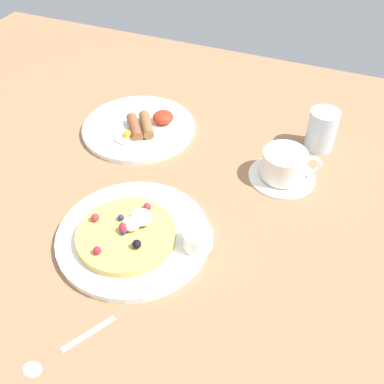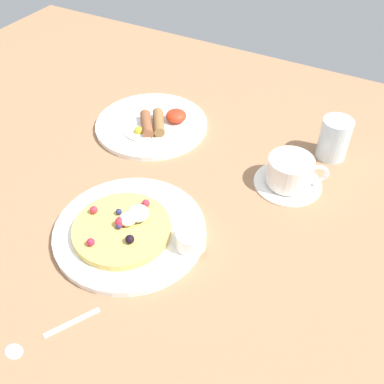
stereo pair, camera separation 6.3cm
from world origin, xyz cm
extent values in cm
cube|color=#9B6F4D|center=(0.00, 0.00, -1.50)|extent=(182.90, 131.19, 3.00)
cylinder|color=white|center=(-6.33, -9.05, 0.64)|extent=(26.44, 26.44, 1.28)
cylinder|color=#D7B558|center=(-6.92, -10.36, 1.98)|extent=(16.85, 16.85, 1.40)
sphere|color=#C2283C|center=(-5.94, -4.23, 3.38)|extent=(1.40, 1.40, 1.40)
sphere|color=red|center=(-13.01, -9.93, 3.37)|extent=(1.38, 1.38, 1.38)
sphere|color=navy|center=(-7.05, -10.82, 3.21)|extent=(1.07, 1.07, 1.07)
sphere|color=red|center=(-4.92, -7.09, 3.33)|extent=(1.31, 1.31, 1.31)
sphere|color=navy|center=(-4.70, -8.02, 3.23)|extent=(1.10, 1.10, 1.10)
sphere|color=navy|center=(-9.03, -8.12, 3.23)|extent=(1.10, 1.10, 1.10)
sphere|color=black|center=(-6.82, -9.58, 3.41)|extent=(1.46, 1.46, 1.46)
sphere|color=black|center=(-3.65, -12.51, 3.43)|extent=(1.51, 1.51, 1.51)
sphere|color=#C52240|center=(-8.91, -16.01, 3.35)|extent=(1.33, 1.33, 1.33)
sphere|color=red|center=(-7.22, -10.24, 3.52)|extent=(1.68, 1.68, 1.68)
ellipsoid|color=white|center=(-5.46, -7.24, 3.82)|extent=(3.80, 3.80, 2.28)
ellipsoid|color=white|center=(-6.46, -9.04, 3.60)|extent=(3.05, 3.05, 1.83)
cylinder|color=white|center=(4.89, -7.36, 2.88)|extent=(5.03, 5.03, 3.21)
cylinder|color=#5C290F|center=(4.89, -7.36, 3.53)|extent=(4.13, 4.13, 0.39)
cylinder|color=white|center=(-20.46, 20.11, 0.57)|extent=(25.28, 25.28, 1.14)
cylinder|color=olive|center=(-18.11, 19.56, 2.32)|extent=(6.61, 8.13, 2.35)
cylinder|color=brown|center=(-20.10, 17.72, 2.32)|extent=(6.92, 7.96, 2.35)
ellipsoid|color=white|center=(-20.42, 15.06, 1.44)|extent=(6.59, 5.60, 0.60)
sphere|color=yellow|center=(-20.42, 15.06, 1.94)|extent=(2.00, 2.00, 2.00)
ellipsoid|color=red|center=(-15.88, 23.48, 2.43)|extent=(4.69, 4.69, 2.58)
cylinder|color=white|center=(13.42, 16.45, 0.36)|extent=(13.23, 13.23, 0.71)
cylinder|color=white|center=(13.42, 16.45, 3.41)|extent=(8.73, 8.73, 5.40)
torus|color=white|center=(18.56, 17.99, 3.68)|extent=(3.89, 1.87, 3.82)
cylinder|color=#9D7E4E|center=(13.42, 16.45, 5.14)|extent=(7.42, 7.42, 0.43)
cube|color=silver|center=(-3.85, -27.60, 0.15)|extent=(4.95, 7.77, 0.30)
ellipsoid|color=silver|center=(-8.11, -34.97, 0.30)|extent=(2.86, 2.20, 0.60)
cylinder|color=silver|center=(18.22, 29.31, 4.36)|extent=(6.20, 6.20, 8.73)
camera|label=1|loc=(22.16, -51.70, 58.33)|focal=41.37mm
camera|label=2|loc=(27.87, -48.97, 58.33)|focal=41.37mm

